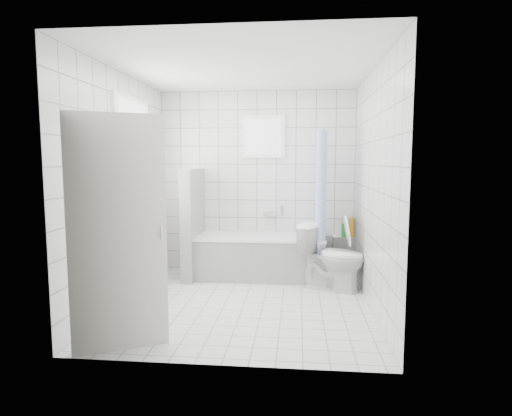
# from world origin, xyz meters

# --- Properties ---
(ground) EXTENTS (3.00, 3.00, 0.00)m
(ground) POSITION_xyz_m (0.00, 0.00, 0.00)
(ground) COLOR white
(ground) RESTS_ON ground
(ceiling) EXTENTS (3.00, 3.00, 0.00)m
(ceiling) POSITION_xyz_m (0.00, 0.00, 2.60)
(ceiling) COLOR white
(ceiling) RESTS_ON ground
(wall_back) EXTENTS (2.80, 0.02, 2.60)m
(wall_back) POSITION_xyz_m (0.00, 1.50, 1.30)
(wall_back) COLOR white
(wall_back) RESTS_ON ground
(wall_front) EXTENTS (2.80, 0.02, 2.60)m
(wall_front) POSITION_xyz_m (0.00, -1.50, 1.30)
(wall_front) COLOR white
(wall_front) RESTS_ON ground
(wall_left) EXTENTS (0.02, 3.00, 2.60)m
(wall_left) POSITION_xyz_m (-1.40, 0.00, 1.30)
(wall_left) COLOR white
(wall_left) RESTS_ON ground
(wall_right) EXTENTS (0.02, 3.00, 2.60)m
(wall_right) POSITION_xyz_m (1.40, 0.00, 1.30)
(wall_right) COLOR white
(wall_right) RESTS_ON ground
(window_left) EXTENTS (0.01, 0.90, 1.40)m
(window_left) POSITION_xyz_m (-1.35, 0.30, 1.60)
(window_left) COLOR white
(window_left) RESTS_ON wall_left
(window_back) EXTENTS (0.50, 0.01, 0.50)m
(window_back) POSITION_xyz_m (0.10, 1.46, 1.95)
(window_back) COLOR white
(window_back) RESTS_ON wall_back
(window_sill) EXTENTS (0.18, 1.02, 0.08)m
(window_sill) POSITION_xyz_m (-1.31, 0.30, 0.86)
(window_sill) COLOR white
(window_sill) RESTS_ON wall_left
(door) EXTENTS (0.72, 0.41, 2.00)m
(door) POSITION_xyz_m (-0.90, -1.29, 1.00)
(door) COLOR silver
(door) RESTS_ON ground
(bathtub) EXTENTS (1.75, 0.77, 0.58)m
(bathtub) POSITION_xyz_m (0.09, 1.12, 0.29)
(bathtub) COLOR white
(bathtub) RESTS_ON ground
(partition_wall) EXTENTS (0.15, 0.85, 1.50)m
(partition_wall) POSITION_xyz_m (-0.85, 1.07, 0.75)
(partition_wall) COLOR white
(partition_wall) RESTS_ON ground
(tiled_ledge) EXTENTS (0.40, 0.24, 0.55)m
(tiled_ledge) POSITION_xyz_m (1.29, 1.38, 0.28)
(tiled_ledge) COLOR white
(tiled_ledge) RESTS_ON ground
(toilet) EXTENTS (0.91, 0.71, 0.82)m
(toilet) POSITION_xyz_m (1.03, 0.65, 0.41)
(toilet) COLOR white
(toilet) RESTS_ON ground
(curtain_rod) EXTENTS (0.02, 0.80, 0.02)m
(curtain_rod) POSITION_xyz_m (0.91, 1.10, 2.00)
(curtain_rod) COLOR silver
(curtain_rod) RESTS_ON wall_back
(shower_curtain) EXTENTS (0.14, 0.48, 1.78)m
(shower_curtain) POSITION_xyz_m (0.91, 0.97, 1.10)
(shower_curtain) COLOR #4B77DE
(shower_curtain) RESTS_ON curtain_rod
(tub_faucet) EXTENTS (0.18, 0.06, 0.06)m
(tub_faucet) POSITION_xyz_m (0.19, 1.46, 0.85)
(tub_faucet) COLOR silver
(tub_faucet) RESTS_ON wall_back
(sill_bottles) EXTENTS (0.16, 0.77, 0.31)m
(sill_bottles) POSITION_xyz_m (-1.30, 0.26, 1.03)
(sill_bottles) COLOR silver
(sill_bottles) RESTS_ON window_sill
(ledge_bottles) EXTENTS (0.18, 0.17, 0.28)m
(ledge_bottles) POSITION_xyz_m (1.30, 1.35, 0.67)
(ledge_bottles) COLOR blue
(ledge_bottles) RESTS_ON tiled_ledge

